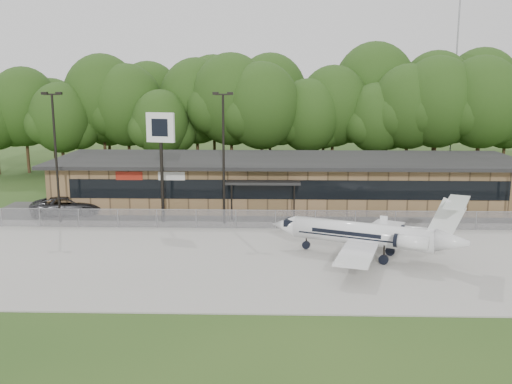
{
  "coord_description": "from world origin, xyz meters",
  "views": [
    {
      "loc": [
        -1.27,
        -26.77,
        11.18
      ],
      "look_at": [
        -2.38,
        12.0,
        3.48
      ],
      "focal_mm": 40.0,
      "sensor_mm": 36.0,
      "label": 1
    }
  ],
  "objects_px": {
    "suv": "(67,205)",
    "pole_sign": "(161,139)",
    "terminal": "(286,181)",
    "business_jet": "(370,236)"
  },
  "relations": [
    {
      "from": "terminal",
      "to": "suv",
      "type": "xyz_separation_m",
      "value": [
        -18.37,
        -4.73,
        -1.37
      ]
    },
    {
      "from": "business_jet",
      "to": "pole_sign",
      "type": "bearing_deg",
      "value": 172.03
    },
    {
      "from": "terminal",
      "to": "suv",
      "type": "height_order",
      "value": "terminal"
    },
    {
      "from": "business_jet",
      "to": "pole_sign",
      "type": "distance_m",
      "value": 17.92
    },
    {
      "from": "terminal",
      "to": "suv",
      "type": "relative_size",
      "value": 7.04
    },
    {
      "from": "pole_sign",
      "to": "suv",
      "type": "bearing_deg",
      "value": 178.46
    },
    {
      "from": "suv",
      "to": "pole_sign",
      "type": "xyz_separation_m",
      "value": [
        8.51,
        -2.41,
        5.82
      ]
    },
    {
      "from": "terminal",
      "to": "business_jet",
      "type": "bearing_deg",
      "value": -72.99
    },
    {
      "from": "business_jet",
      "to": "suv",
      "type": "height_order",
      "value": "business_jet"
    },
    {
      "from": "suv",
      "to": "pole_sign",
      "type": "bearing_deg",
      "value": -117.81
    }
  ]
}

